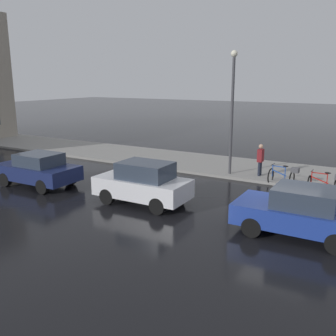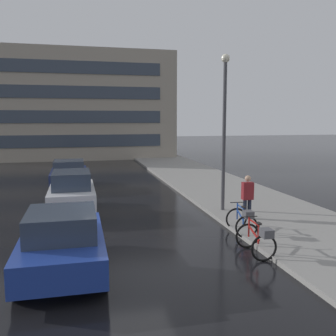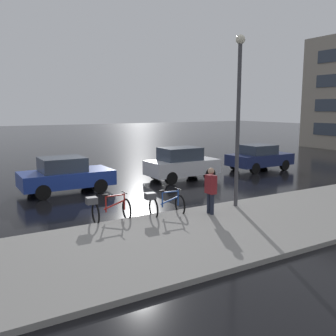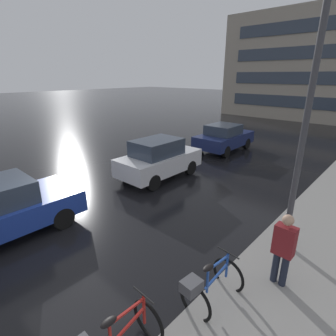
{
  "view_description": "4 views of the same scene",
  "coord_description": "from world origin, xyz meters",
  "px_view_note": "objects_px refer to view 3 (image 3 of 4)",
  "views": [
    {
      "loc": [
        -13.53,
        -2.98,
        4.85
      ],
      "look_at": [
        0.7,
        5.26,
        0.96
      ],
      "focal_mm": 40.0,
      "sensor_mm": 36.0,
      "label": 1
    },
    {
      "loc": [
        -1.29,
        -10.16,
        3.76
      ],
      "look_at": [
        2.35,
        5.27,
        1.68
      ],
      "focal_mm": 40.0,
      "sensor_mm": 36.0,
      "label": 2
    },
    {
      "loc": [
        14.54,
        -5.37,
        3.72
      ],
      "look_at": [
        1.0,
        2.63,
        1.19
      ],
      "focal_mm": 40.0,
      "sensor_mm": 36.0,
      "label": 3
    },
    {
      "loc": [
        5.86,
        -2.58,
        4.24
      ],
      "look_at": [
        -0.55,
        4.41,
        0.86
      ],
      "focal_mm": 28.0,
      "sensor_mm": 36.0,
      "label": 4
    }
  ],
  "objects_px": {
    "car_blue": "(65,175)",
    "pedestrian": "(211,190)",
    "bicycle_nearest": "(107,208)",
    "car_navy": "(259,157)",
    "car_white": "(182,164)",
    "bicycle_second": "(163,204)",
    "streetlamp": "(238,109)"
  },
  "relations": [
    {
      "from": "car_blue",
      "to": "car_white",
      "type": "xyz_separation_m",
      "value": [
        0.12,
        6.04,
        0.06
      ]
    },
    {
      "from": "car_white",
      "to": "streetlamp",
      "type": "relative_size",
      "value": 0.61
    },
    {
      "from": "bicycle_nearest",
      "to": "car_navy",
      "type": "distance_m",
      "value": 12.97
    },
    {
      "from": "streetlamp",
      "to": "bicycle_nearest",
      "type": "bearing_deg",
      "value": -100.1
    },
    {
      "from": "bicycle_second",
      "to": "car_blue",
      "type": "relative_size",
      "value": 0.34
    },
    {
      "from": "car_white",
      "to": "pedestrian",
      "type": "xyz_separation_m",
      "value": [
        6.26,
        -2.85,
        0.12
      ]
    },
    {
      "from": "pedestrian",
      "to": "streetlamp",
      "type": "height_order",
      "value": "streetlamp"
    },
    {
      "from": "bicycle_second",
      "to": "car_blue",
      "type": "bearing_deg",
      "value": -162.1
    },
    {
      "from": "pedestrian",
      "to": "streetlamp",
      "type": "xyz_separation_m",
      "value": [
        -0.38,
        1.45,
        2.72
      ]
    },
    {
      "from": "bicycle_second",
      "to": "car_blue",
      "type": "height_order",
      "value": "car_blue"
    },
    {
      "from": "pedestrian",
      "to": "streetlamp",
      "type": "bearing_deg",
      "value": 104.53
    },
    {
      "from": "car_navy",
      "to": "car_white",
      "type": "bearing_deg",
      "value": -87.45
    },
    {
      "from": "bicycle_nearest",
      "to": "bicycle_second",
      "type": "relative_size",
      "value": 1.03
    },
    {
      "from": "car_blue",
      "to": "pedestrian",
      "type": "height_order",
      "value": "pedestrian"
    },
    {
      "from": "bicycle_nearest",
      "to": "car_white",
      "type": "relative_size",
      "value": 0.37
    },
    {
      "from": "car_navy",
      "to": "pedestrian",
      "type": "xyz_separation_m",
      "value": [
        6.52,
        -8.57,
        0.2
      ]
    },
    {
      "from": "bicycle_nearest",
      "to": "car_white",
      "type": "height_order",
      "value": "car_white"
    },
    {
      "from": "car_white",
      "to": "bicycle_nearest",
      "type": "bearing_deg",
      "value": -50.47
    },
    {
      "from": "car_blue",
      "to": "bicycle_nearest",
      "type": "bearing_deg",
      "value": -0.82
    },
    {
      "from": "bicycle_nearest",
      "to": "car_navy",
      "type": "height_order",
      "value": "car_navy"
    },
    {
      "from": "pedestrian",
      "to": "bicycle_nearest",
      "type": "bearing_deg",
      "value": -110.42
    },
    {
      "from": "bicycle_second",
      "to": "car_white",
      "type": "height_order",
      "value": "car_white"
    },
    {
      "from": "car_blue",
      "to": "car_white",
      "type": "bearing_deg",
      "value": 88.9
    },
    {
      "from": "car_white",
      "to": "pedestrian",
      "type": "bearing_deg",
      "value": -24.47
    },
    {
      "from": "bicycle_nearest",
      "to": "pedestrian",
      "type": "bearing_deg",
      "value": 69.58
    },
    {
      "from": "car_navy",
      "to": "streetlamp",
      "type": "height_order",
      "value": "streetlamp"
    },
    {
      "from": "bicycle_second",
      "to": "car_white",
      "type": "bearing_deg",
      "value": 142.14
    },
    {
      "from": "car_blue",
      "to": "streetlamp",
      "type": "bearing_deg",
      "value": 37.72
    },
    {
      "from": "streetlamp",
      "to": "bicycle_second",
      "type": "bearing_deg",
      "value": -98.58
    },
    {
      "from": "streetlamp",
      "to": "car_navy",
      "type": "bearing_deg",
      "value": 130.75
    },
    {
      "from": "car_white",
      "to": "pedestrian",
      "type": "relative_size",
      "value": 2.18
    },
    {
      "from": "bicycle_nearest",
      "to": "car_white",
      "type": "distance_m",
      "value": 7.93
    }
  ]
}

